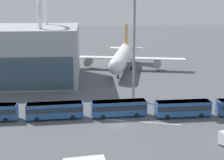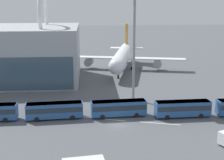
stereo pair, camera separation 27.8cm
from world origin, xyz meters
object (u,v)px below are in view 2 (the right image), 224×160
(shuttle_bus_3, at_px, (183,108))
(floodlight_mast, at_px, (134,24))
(airliner_at_gate_far, at_px, (123,56))
(shuttle_bus_2, at_px, (119,107))
(shuttle_bus_1, at_px, (54,110))

(shuttle_bus_3, xyz_separation_m, floodlight_mast, (-8.54, 12.29, 15.93))
(airliner_at_gate_far, bearing_deg, shuttle_bus_2, 4.97)
(shuttle_bus_2, bearing_deg, airliner_at_gate_far, 78.76)
(airliner_at_gate_far, bearing_deg, shuttle_bus_1, -10.25)
(shuttle_bus_1, distance_m, floodlight_mast, 26.32)
(shuttle_bus_3, bearing_deg, shuttle_bus_1, 176.01)
(airliner_at_gate_far, xyz_separation_m, shuttle_bus_2, (-5.23, -44.92, -2.67))
(shuttle_bus_1, relative_size, floodlight_mast, 0.46)
(airliner_at_gate_far, xyz_separation_m, floodlight_mast, (-0.78, -33.77, 13.26))
(floodlight_mast, bearing_deg, shuttle_bus_2, -111.75)
(shuttle_bus_2, height_order, floodlight_mast, floodlight_mast)
(shuttle_bus_2, bearing_deg, floodlight_mast, 63.66)
(shuttle_bus_1, xyz_separation_m, shuttle_bus_2, (12.99, 0.47, 0.00))
(shuttle_bus_1, xyz_separation_m, shuttle_bus_3, (25.97, -0.66, 0.00))
(shuttle_bus_2, height_order, shuttle_bus_3, same)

